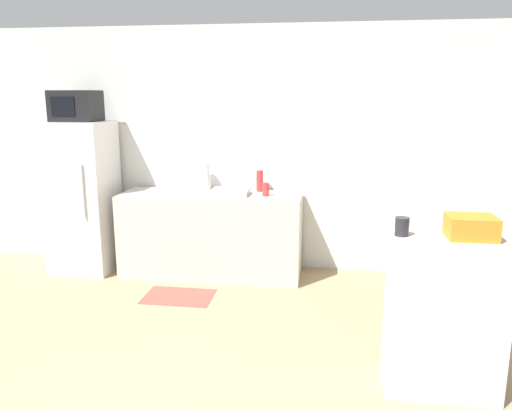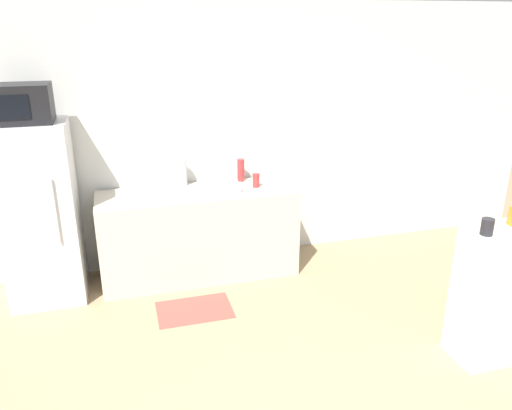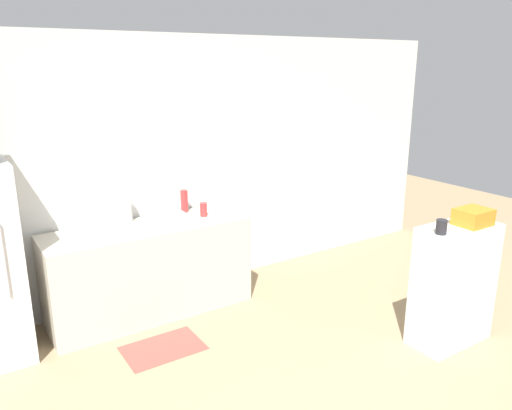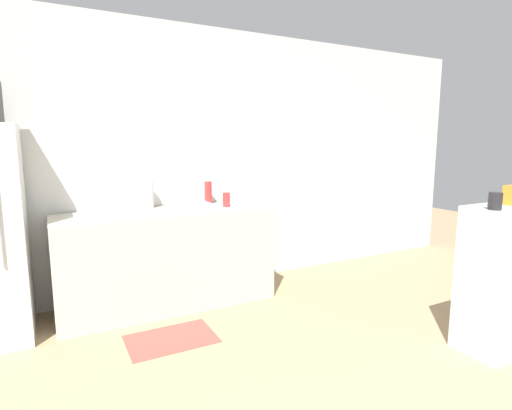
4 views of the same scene
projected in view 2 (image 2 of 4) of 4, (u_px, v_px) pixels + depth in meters
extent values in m
cube|color=silver|center=(184.00, 140.00, 4.93)|extent=(8.00, 0.06, 2.60)
cube|color=silver|center=(40.00, 214.00, 4.40)|extent=(0.63, 0.61, 1.61)
cylinder|color=#B7B7BC|center=(56.00, 212.00, 4.12)|extent=(0.02, 0.02, 0.56)
cube|color=black|center=(22.00, 104.00, 4.07)|extent=(0.46, 0.36, 0.32)
cube|color=black|center=(12.00, 107.00, 3.89)|extent=(0.25, 0.01, 0.19)
cube|color=beige|center=(199.00, 234.00, 4.91)|extent=(1.89, 0.61, 0.87)
cube|color=#9EA3A8|center=(219.00, 187.00, 4.81)|extent=(0.38, 0.29, 0.06)
cylinder|color=red|center=(241.00, 170.00, 5.05)|extent=(0.07, 0.07, 0.23)
cylinder|color=red|center=(256.00, 180.00, 4.88)|extent=(0.07, 0.07, 0.14)
cube|color=silver|center=(505.00, 293.00, 3.68)|extent=(0.71, 0.36, 1.04)
cylinder|color=#232328|center=(487.00, 227.00, 3.37)|extent=(0.09, 0.09, 0.12)
cylinder|color=white|center=(182.00, 172.00, 4.89)|extent=(0.10, 0.10, 0.28)
cube|color=#99473D|center=(194.00, 310.00, 4.42)|extent=(0.66, 0.44, 0.01)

